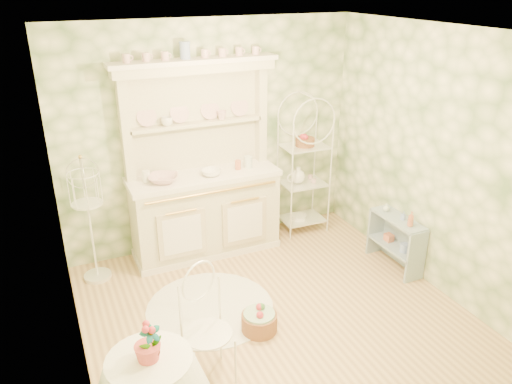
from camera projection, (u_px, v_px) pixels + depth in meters
name	position (u px, v px, depth m)	size (l,w,h in m)	color
floor	(277.00, 317.00, 4.94)	(3.60, 3.60, 0.00)	tan
ceiling	(283.00, 32.00, 3.87)	(3.60, 3.60, 0.00)	white
wall_left	(64.00, 231.00, 3.72)	(3.60, 3.60, 0.00)	white
wall_right	(437.00, 163.00, 5.08)	(3.60, 3.60, 0.00)	white
wall_back	(211.00, 137.00, 5.91)	(3.60, 3.60, 0.00)	white
wall_front	(419.00, 304.00, 2.90)	(3.60, 3.60, 0.00)	white
kitchen_dresser	(203.00, 163.00, 5.68)	(1.87, 0.61, 2.29)	beige
bakers_rack	(304.00, 169.00, 6.33)	(0.53, 0.38, 1.70)	white
side_shelf	(396.00, 241.00, 5.69)	(0.28, 0.74, 0.63)	#93A8B8
cafe_chair	(208.00, 337.00, 4.03)	(0.38, 0.38, 0.84)	white
birdcage_stand	(89.00, 219.00, 5.29)	(0.35, 0.35, 1.47)	white
floor_basket	(259.00, 319.00, 4.70)	(0.39, 0.39, 0.25)	brown
lace_rug	(210.00, 308.00, 5.07)	(1.29, 1.29, 0.01)	white
bowl_floral	(164.00, 181.00, 5.51)	(0.32, 0.32, 0.08)	white
bowl_white	(211.00, 175.00, 5.69)	(0.23, 0.23, 0.07)	white
cup_left	(167.00, 123.00, 5.50)	(0.12, 0.12, 0.10)	white
cup_right	(222.00, 117.00, 5.74)	(0.11, 0.11, 0.10)	white
potted_geranium	(152.00, 344.00, 3.32)	(0.15, 0.10, 0.29)	#3F7238
bottle_amber	(411.00, 221.00, 5.37)	(0.07, 0.07, 0.17)	#C66B4A
bottle_blue	(403.00, 216.00, 5.53)	(0.04, 0.04, 0.10)	#879FDC
bottle_glass	(386.00, 209.00, 5.72)	(0.07, 0.07, 0.09)	silver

